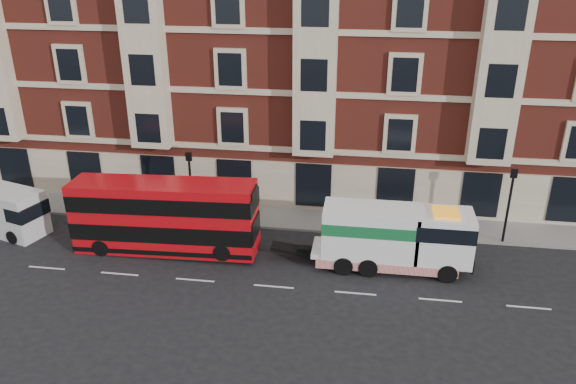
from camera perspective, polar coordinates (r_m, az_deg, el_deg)
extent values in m
plane|color=black|center=(27.99, -1.46, -9.58)|extent=(120.00, 120.00, 0.00)
cube|color=slate|center=(34.40, 0.65, -2.70)|extent=(90.00, 3.00, 0.15)
cube|color=maroon|center=(38.76, 3.02, 14.18)|extent=(45.00, 12.00, 18.00)
cylinder|color=black|center=(33.65, -9.81, 0.19)|extent=(0.14, 0.14, 4.00)
cube|color=black|center=(32.88, -10.06, 3.56)|extent=(0.35, 0.15, 0.50)
cylinder|color=black|center=(33.04, 21.44, -1.62)|extent=(0.14, 0.14, 4.00)
cube|color=black|center=(32.27, 21.99, 1.75)|extent=(0.35, 0.15, 0.50)
cube|color=red|center=(30.80, -12.43, -2.44)|extent=(9.93, 2.22, 3.90)
cube|color=black|center=(31.06, -12.34, -3.40)|extent=(9.97, 2.28, 0.93)
cube|color=black|center=(30.38, -12.60, -0.71)|extent=(9.97, 2.28, 0.89)
cylinder|color=black|center=(32.03, -18.47, -5.37)|extent=(0.92, 0.28, 0.92)
cylinder|color=black|center=(33.60, -17.01, -3.76)|extent=(0.92, 0.28, 0.92)
cylinder|color=black|center=(29.61, -6.71, -6.10)|extent=(0.92, 0.28, 0.92)
cylinder|color=black|center=(31.30, -5.79, -4.31)|extent=(0.92, 0.28, 0.92)
cube|color=white|center=(29.59, 10.27, -6.11)|extent=(7.98, 2.04, 0.27)
cube|color=white|center=(29.28, 15.47, -4.39)|extent=(2.84, 2.22, 2.57)
cube|color=white|center=(28.98, 8.34, -3.94)|extent=(4.79, 2.22, 2.57)
cube|color=#166432|center=(28.78, 8.39, -3.16)|extent=(4.83, 2.26, 0.62)
cube|color=red|center=(29.73, 9.89, -6.61)|extent=(7.09, 2.28, 0.49)
cylinder|color=black|center=(29.18, 15.88, -7.95)|extent=(0.97, 0.31, 0.97)
cylinder|color=black|center=(30.90, 15.47, -6.03)|extent=(0.97, 0.31, 0.97)
cylinder|color=black|center=(28.86, 8.14, -7.58)|extent=(0.97, 0.35, 0.97)
cylinder|color=black|center=(30.60, 8.20, -5.66)|extent=(0.97, 0.35, 0.97)
cylinder|color=black|center=(28.87, 5.66, -7.44)|extent=(0.97, 0.35, 0.97)
cylinder|color=black|center=(30.61, 5.87, -5.52)|extent=(0.97, 0.35, 0.97)
cube|color=silver|center=(36.53, -26.93, -1.64)|extent=(5.48, 3.43, 2.65)
cylinder|color=black|center=(38.64, -27.12, -1.89)|extent=(0.82, 0.47, 0.78)
cylinder|color=black|center=(35.18, -26.17, -4.13)|extent=(0.82, 0.47, 0.78)
cylinder|color=black|center=(36.24, -23.87, -2.90)|extent=(0.82, 0.47, 0.78)
imported|color=#17272F|center=(37.22, -21.43, -0.82)|extent=(0.70, 0.60, 1.62)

